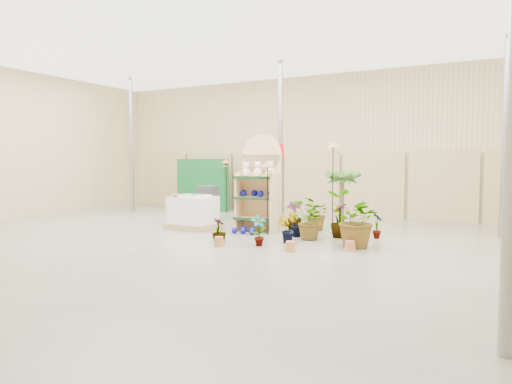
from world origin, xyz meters
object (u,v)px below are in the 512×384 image
pallet_stack (193,212)px  bird_table_front (268,167)px  display_shelf (260,187)px  potted_plant_2 (309,221)px

pallet_stack → bird_table_front: (2.13, 0.03, 1.19)m
display_shelf → potted_plant_2: display_shelf is taller
pallet_stack → bird_table_front: size_ratio=0.68×
pallet_stack → bird_table_front: 2.44m
display_shelf → potted_plant_2: size_ratio=2.84×
pallet_stack → potted_plant_2: pallet_stack is taller
display_shelf → potted_plant_2: bearing=-31.3°
display_shelf → pallet_stack: size_ratio=2.02×
potted_plant_2 → display_shelf: bearing=155.8°
bird_table_front → potted_plant_2: bird_table_front is taller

